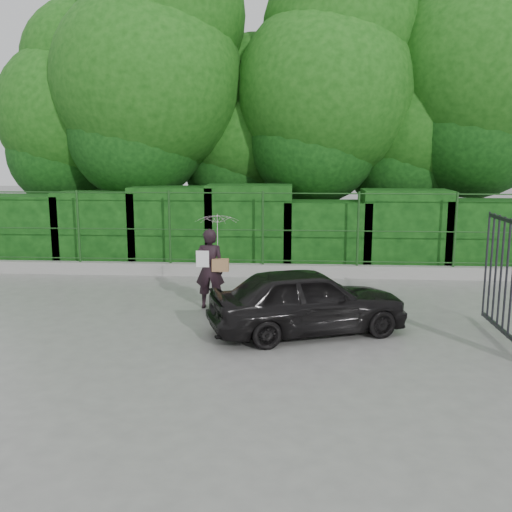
{
  "coord_description": "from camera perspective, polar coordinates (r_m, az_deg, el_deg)",
  "views": [
    {
      "loc": [
        1.16,
        -9.25,
        3.05
      ],
      "look_at": [
        0.45,
        1.3,
        1.1
      ],
      "focal_mm": 40.0,
      "sensor_mm": 36.0,
      "label": 1
    }
  ],
  "objects": [
    {
      "name": "ground",
      "position": [
        9.81,
        -3.16,
        -7.69
      ],
      "size": [
        80.0,
        80.0,
        0.0
      ],
      "primitive_type": "plane",
      "color": "gray"
    },
    {
      "name": "trees",
      "position": [
        17.06,
        3.92,
        15.71
      ],
      "size": [
        17.1,
        6.15,
        8.08
      ],
      "color": "black",
      "rests_on": "ground"
    },
    {
      "name": "car",
      "position": [
        9.68,
        5.19,
        -4.44
      ],
      "size": [
        3.6,
        2.39,
        1.14
      ],
      "primitive_type": "imported",
      "rotation": [
        0.0,
        0.0,
        1.91
      ],
      "color": "black",
      "rests_on": "ground"
    },
    {
      "name": "kerb",
      "position": [
        14.1,
        -0.95,
        -1.42
      ],
      "size": [
        14.0,
        0.25,
        0.3
      ],
      "primitive_type": "cube",
      "color": "#9E9E99",
      "rests_on": "ground"
    },
    {
      "name": "fence",
      "position": [
        13.9,
        -0.05,
        2.81
      ],
      "size": [
        14.13,
        0.06,
        1.8
      ],
      "color": "#1C4519",
      "rests_on": "kerb"
    },
    {
      "name": "hedge",
      "position": [
        14.94,
        -0.83,
        2.56
      ],
      "size": [
        14.2,
        1.2,
        2.19
      ],
      "color": "black",
      "rests_on": "ground"
    },
    {
      "name": "woman",
      "position": [
        11.1,
        -4.17,
        0.88
      ],
      "size": [
        0.86,
        0.85,
        1.87
      ],
      "color": "black",
      "rests_on": "ground"
    }
  ]
}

